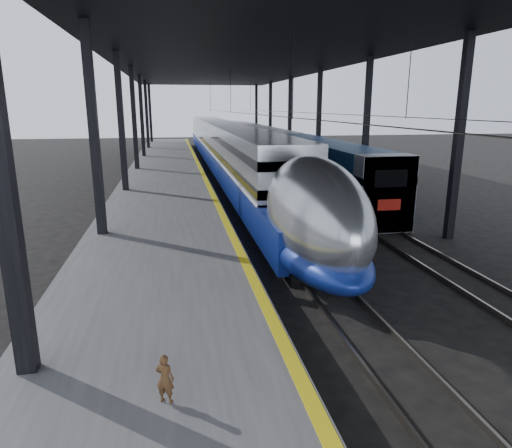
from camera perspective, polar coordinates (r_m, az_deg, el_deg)
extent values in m
plane|color=black|center=(15.04, 1.58, -8.81)|extent=(160.00, 160.00, 0.00)
cube|color=#4C4C4F|center=(33.96, -11.25, 4.98)|extent=(6.00, 80.00, 1.00)
cube|color=yellow|center=(33.94, -6.54, 6.02)|extent=(0.30, 80.00, 0.01)
cube|color=slate|center=(34.27, -3.18, 4.61)|extent=(0.08, 80.00, 0.16)
cube|color=slate|center=(34.48, -0.80, 4.69)|extent=(0.08, 80.00, 0.16)
cube|color=slate|center=(35.23, 4.94, 4.85)|extent=(0.08, 80.00, 0.16)
cube|color=slate|center=(35.63, 7.18, 4.90)|extent=(0.08, 80.00, 0.16)
cube|color=black|center=(9.12, -28.95, 3.55)|extent=(0.35, 0.35, 9.00)
cube|color=black|center=(18.80, -19.49, 9.26)|extent=(0.35, 0.35, 9.00)
cube|color=black|center=(22.37, 23.98, 9.56)|extent=(0.35, 0.35, 9.00)
cube|color=black|center=(28.70, -16.44, 11.02)|extent=(0.35, 0.35, 9.00)
cube|color=black|center=(31.15, 13.60, 11.43)|extent=(0.35, 0.35, 9.00)
cube|color=black|center=(38.65, -14.95, 11.87)|extent=(0.35, 0.35, 9.00)
cube|color=black|center=(40.51, 7.84, 12.31)|extent=(0.35, 0.35, 9.00)
cube|color=black|center=(48.62, -14.06, 12.36)|extent=(0.35, 0.35, 9.00)
cube|color=black|center=(50.11, 4.24, 12.79)|extent=(0.35, 0.35, 9.00)
cube|color=black|center=(58.60, -13.47, 12.69)|extent=(0.35, 0.35, 9.00)
cube|color=black|center=(59.84, 1.80, 13.09)|extent=(0.35, 0.35, 9.00)
cube|color=black|center=(68.59, -13.06, 12.92)|extent=(0.35, 0.35, 9.00)
cube|color=black|center=(69.65, 0.04, 13.30)|extent=(0.35, 0.35, 9.00)
cube|color=black|center=(34.01, -2.31, 20.05)|extent=(18.00, 75.00, 0.45)
cylinder|color=slate|center=(33.87, -2.07, 13.72)|extent=(0.03, 74.00, 0.03)
cylinder|color=slate|center=(34.94, 6.31, 13.67)|extent=(0.03, 74.00, 0.03)
cube|color=#AFB2B6|center=(47.12, -4.38, 10.08)|extent=(2.98, 57.00, 4.11)
cube|color=navy|center=(45.75, -4.15, 8.34)|extent=(3.06, 62.00, 1.59)
cube|color=silver|center=(47.16, -4.37, 9.52)|extent=(3.08, 57.00, 0.10)
cube|color=black|center=(47.04, -4.41, 11.52)|extent=(3.02, 57.00, 0.43)
cube|color=black|center=(47.12, -4.38, 10.08)|extent=(3.02, 57.00, 0.43)
ellipsoid|color=#AFB2B6|center=(16.42, 7.25, 1.21)|extent=(2.98, 8.40, 4.11)
ellipsoid|color=navy|center=(16.73, 7.12, -2.73)|extent=(3.06, 8.40, 1.75)
ellipsoid|color=black|center=(13.85, 10.55, 2.08)|extent=(1.54, 2.20, 0.92)
cube|color=black|center=(16.99, 7.03, -5.40)|extent=(2.26, 2.60, 0.40)
cube|color=black|center=(37.98, -2.81, 5.77)|extent=(2.26, 2.60, 0.40)
cube|color=navy|center=(30.39, 8.82, 6.69)|extent=(2.68, 18.00, 3.63)
cube|color=#999CA1|center=(22.72, 15.68, 3.71)|extent=(2.72, 1.20, 3.68)
cube|color=black|center=(22.04, 16.52, 5.48)|extent=(1.62, 0.06, 0.81)
cube|color=#A8160C|center=(22.26, 16.29, 2.33)|extent=(1.15, 0.06, 0.53)
cube|color=#999CA1|center=(48.65, 1.49, 9.72)|extent=(2.68, 18.00, 3.63)
cube|color=#999CA1|center=(67.31, -1.86, 11.04)|extent=(2.68, 18.00, 3.63)
cube|color=black|center=(25.20, 13.07, 0.88)|extent=(2.10, 2.40, 0.36)
cube|color=black|center=(45.91, 2.24, 7.26)|extent=(2.10, 2.40, 0.36)
imported|color=#442C16|center=(8.35, -11.32, -18.42)|extent=(0.38, 0.32, 0.89)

